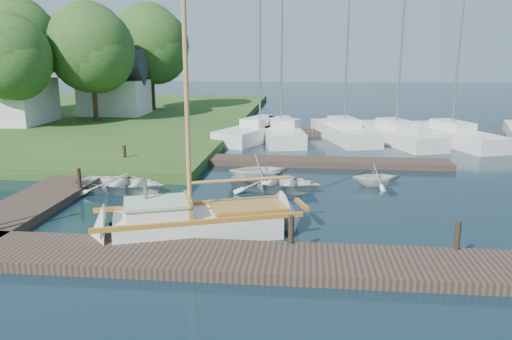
# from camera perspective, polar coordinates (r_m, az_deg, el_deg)

# --- Properties ---
(ground) EXTENTS (160.00, 160.00, 0.00)m
(ground) POSITION_cam_1_polar(r_m,az_deg,el_deg) (19.12, -0.00, -3.50)
(ground) COLOR black
(ground) RESTS_ON ground
(near_dock) EXTENTS (18.00, 2.20, 0.30)m
(near_dock) POSITION_cam_1_polar(r_m,az_deg,el_deg) (13.47, -2.62, -10.23)
(near_dock) COLOR #30211C
(near_dock) RESTS_ON ground
(left_dock) EXTENTS (2.20, 18.00, 0.30)m
(left_dock) POSITION_cam_1_polar(r_m,az_deg,el_deg) (23.12, -19.61, -0.94)
(left_dock) COLOR #30211C
(left_dock) RESTS_ON ground
(far_dock) EXTENTS (14.00, 1.60, 0.30)m
(far_dock) POSITION_cam_1_polar(r_m,az_deg,el_deg) (25.29, 6.01, 0.94)
(far_dock) COLOR #30211C
(far_dock) RESTS_ON ground
(pontoon) EXTENTS (30.00, 1.60, 0.30)m
(pontoon) POSITION_cam_1_polar(r_m,az_deg,el_deg) (35.58, 19.02, 3.87)
(pontoon) COLOR #30211C
(pontoon) RESTS_ON ground
(mooring_post_1) EXTENTS (0.16, 0.16, 0.80)m
(mooring_post_1) POSITION_cam_1_polar(r_m,az_deg,el_deg) (14.88, -13.64, -6.01)
(mooring_post_1) COLOR black
(mooring_post_1) RESTS_ON near_dock
(mooring_post_2) EXTENTS (0.16, 0.16, 0.80)m
(mooring_post_2) POSITION_cam_1_polar(r_m,az_deg,el_deg) (14.07, 4.05, -6.79)
(mooring_post_2) COLOR black
(mooring_post_2) RESTS_ON near_dock
(mooring_post_3) EXTENTS (0.16, 0.16, 0.80)m
(mooring_post_3) POSITION_cam_1_polar(r_m,az_deg,el_deg) (14.66, 22.04, -6.93)
(mooring_post_3) COLOR black
(mooring_post_3) RESTS_ON near_dock
(mooring_post_4) EXTENTS (0.16, 0.16, 0.80)m
(mooring_post_4) POSITION_cam_1_polar(r_m,az_deg,el_deg) (20.82, -19.55, -0.89)
(mooring_post_4) COLOR black
(mooring_post_4) RESTS_ON left_dock
(mooring_post_5) EXTENTS (0.16, 0.16, 0.80)m
(mooring_post_5) POSITION_cam_1_polar(r_m,az_deg,el_deg) (25.31, -14.79, 1.85)
(mooring_post_5) COLOR black
(mooring_post_5) RESTS_ON left_dock
(sailboat) EXTENTS (7.39, 4.27, 9.83)m
(sailboat) POSITION_cam_1_polar(r_m,az_deg,el_deg) (15.61, -6.14, -6.16)
(sailboat) COLOR silver
(sailboat) RESTS_ON ground
(dinghy) EXTENTS (3.71, 2.87, 0.71)m
(dinghy) POSITION_cam_1_polar(r_m,az_deg,el_deg) (15.95, -10.34, -5.84)
(dinghy) COLOR #965D1C
(dinghy) RESTS_ON ground
(tender_a) EXTENTS (4.12, 3.25, 0.77)m
(tender_a) POSITION_cam_1_polar(r_m,az_deg,el_deg) (21.07, -15.08, -1.30)
(tender_a) COLOR silver
(tender_a) RESTS_ON ground
(tender_b) EXTENTS (3.02, 2.77, 1.35)m
(tender_b) POSITION_cam_1_polar(r_m,az_deg,el_deg) (21.63, 0.32, 0.33)
(tender_b) COLOR silver
(tender_b) RESTS_ON ground
(tender_c) EXTENTS (4.43, 3.68, 0.79)m
(tender_c) POSITION_cam_1_polar(r_m,az_deg,el_deg) (20.55, 2.20, -1.17)
(tender_c) COLOR silver
(tender_c) RESTS_ON ground
(tender_d) EXTENTS (2.20, 1.97, 1.04)m
(tender_d) POSITION_cam_1_polar(r_m,az_deg,el_deg) (21.63, 13.57, -0.46)
(tender_d) COLOR silver
(tender_d) RESTS_ON ground
(marina_boat_0) EXTENTS (5.30, 8.58, 11.53)m
(marina_boat_0) POSITION_cam_1_polar(r_m,az_deg,el_deg) (32.89, 0.45, 4.62)
(marina_boat_0) COLOR silver
(marina_boat_0) RESTS_ON ground
(marina_boat_1) EXTENTS (3.47, 8.07, 9.59)m
(marina_boat_1) POSITION_cam_1_polar(r_m,az_deg,el_deg) (32.48, 2.84, 4.48)
(marina_boat_1) COLOR silver
(marina_boat_1) RESTS_ON ground
(marina_boat_2) EXTENTS (4.21, 7.89, 10.54)m
(marina_boat_2) POSITION_cam_1_polar(r_m,az_deg,el_deg) (33.01, 10.00, 4.45)
(marina_boat_2) COLOR silver
(marina_boat_2) RESTS_ON ground
(marina_boat_3) EXTENTS (4.93, 8.37, 12.54)m
(marina_boat_3) POSITION_cam_1_polar(r_m,az_deg,el_deg) (32.66, 15.69, 4.09)
(marina_boat_3) COLOR silver
(marina_boat_3) RESTS_ON ground
(marina_boat_4) EXTENTS (4.99, 8.25, 10.81)m
(marina_boat_4) POSITION_cam_1_polar(r_m,az_deg,el_deg) (33.30, 21.43, 3.81)
(marina_boat_4) COLOR silver
(marina_boat_4) RESTS_ON ground
(house_a) EXTENTS (6.30, 5.00, 6.29)m
(house_a) POSITION_cam_1_polar(r_m,az_deg,el_deg) (40.68, -27.00, 8.25)
(house_a) COLOR white
(house_a) RESTS_ON shore
(house_c) EXTENTS (5.25, 4.00, 5.28)m
(house_c) POSITION_cam_1_polar(r_m,az_deg,el_deg) (43.32, -15.87, 8.89)
(house_c) COLOR white
(house_c) RESTS_ON shore
(tree_2) EXTENTS (5.83, 5.75, 7.82)m
(tree_2) POSITION_cam_1_polar(r_m,az_deg,el_deg) (37.88, -26.37, 11.53)
(tree_2) COLOR #332114
(tree_2) RESTS_ON shore
(tree_3) EXTENTS (6.41, 6.38, 8.74)m
(tree_3) POSITION_cam_1_polar(r_m,az_deg,el_deg) (39.58, -18.29, 13.05)
(tree_3) COLOR #332114
(tree_3) RESTS_ON shore
(tree_4) EXTENTS (7.01, 7.01, 9.66)m
(tree_4) POSITION_cam_1_polar(r_m,az_deg,el_deg) (46.80, -25.54, 13.06)
(tree_4) COLOR #332114
(tree_4) RESTS_ON shore
(tree_7) EXTENTS (6.83, 6.83, 9.38)m
(tree_7) POSITION_cam_1_polar(r_m,az_deg,el_deg) (46.38, -11.92, 13.84)
(tree_7) COLOR #332114
(tree_7) RESTS_ON shore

